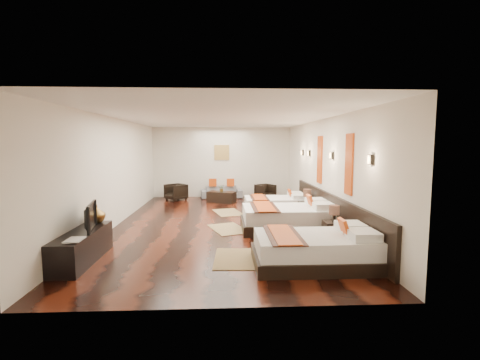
{
  "coord_description": "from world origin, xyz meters",
  "views": [
    {
      "loc": [
        0.06,
        -8.96,
        2.12
      ],
      "look_at": [
        0.54,
        0.73,
        1.1
      ],
      "focal_mm": 25.39,
      "sensor_mm": 36.0,
      "label": 1
    }
  ],
  "objects": [
    {
      "name": "sofa",
      "position": [
        -0.01,
        4.4,
        0.24
      ],
      "size": [
        1.67,
        0.79,
        0.47
      ],
      "primitive_type": "imported",
      "rotation": [
        0.0,
        0.0,
        0.1
      ],
      "color": "slate",
      "rests_on": "floor"
    },
    {
      "name": "left_wall",
      "position": [
        -2.75,
        0.0,
        1.4
      ],
      "size": [
        0.01,
        9.5,
        2.8
      ],
      "primitive_type": "cube",
      "color": "silver",
      "rests_on": "floor"
    },
    {
      "name": "table_plant",
      "position": [
        0.0,
        3.35,
        0.53
      ],
      "size": [
        0.27,
        0.25,
        0.25
      ],
      "primitive_type": "imported",
      "rotation": [
        0.0,
        0.0,
        -0.25
      ],
      "color": "#2C571D",
      "rests_on": "coffee_table"
    },
    {
      "name": "sconce_lounge",
      "position": [
        2.7,
        2.3,
        1.85
      ],
      "size": [
        0.07,
        0.12,
        0.18
      ],
      "color": "black",
      "rests_on": "right_wall"
    },
    {
      "name": "tv_console",
      "position": [
        -2.5,
        -2.84,
        0.28
      ],
      "size": [
        0.5,
        1.8,
        0.55
      ],
      "primitive_type": "cube",
      "color": "black",
      "rests_on": "floor"
    },
    {
      "name": "coffee_table",
      "position": [
        -0.01,
        3.35,
        0.2
      ],
      "size": [
        1.11,
        0.83,
        0.4
      ],
      "primitive_type": "cube",
      "rotation": [
        0.0,
        0.0,
        -0.38
      ],
      "color": "black",
      "rests_on": "floor"
    },
    {
      "name": "sconce_near",
      "position": [
        2.7,
        -3.0,
        1.85
      ],
      "size": [
        0.07,
        0.12,
        0.18
      ],
      "color": "black",
      "rests_on": "right_wall"
    },
    {
      "name": "gold_artwork",
      "position": [
        0.0,
        4.73,
        1.8
      ],
      "size": [
        0.6,
        0.04,
        0.6
      ],
      "primitive_type": "cube",
      "color": "#AD873F",
      "rests_on": "back_wall"
    },
    {
      "name": "nightstand_a",
      "position": [
        2.44,
        -1.88,
        0.29
      ],
      "size": [
        0.41,
        0.41,
        0.82
      ],
      "color": "black",
      "rests_on": "floor"
    },
    {
      "name": "jute_mat_mid",
      "position": [
        0.18,
        -0.61,
        0.01
      ],
      "size": [
        1.11,
        1.38,
        0.01
      ],
      "primitive_type": "cube",
      "rotation": [
        0.0,
        0.0,
        0.34
      ],
      "color": "olive",
      "rests_on": "floor"
    },
    {
      "name": "jute_mat_near",
      "position": [
        0.27,
        -2.84,
        0.01
      ],
      "size": [
        0.81,
        1.24,
        0.01
      ],
      "primitive_type": "cube",
      "rotation": [
        0.0,
        0.0,
        -0.05
      ],
      "color": "olive",
      "rests_on": "floor"
    },
    {
      "name": "bed_mid",
      "position": [
        1.7,
        -0.74,
        0.3
      ],
      "size": [
        2.31,
        1.45,
        0.88
      ],
      "color": "black",
      "rests_on": "floor"
    },
    {
      "name": "floor",
      "position": [
        0.0,
        0.0,
        0.0
      ],
      "size": [
        5.5,
        9.5,
        0.01
      ],
      "primitive_type": "cube",
      "color": "black",
      "rests_on": "ground"
    },
    {
      "name": "figurine",
      "position": [
        -2.5,
        -2.12,
        0.73
      ],
      "size": [
        0.39,
        0.39,
        0.37
      ],
      "primitive_type": "imported",
      "rotation": [
        0.0,
        0.0,
        -0.1
      ],
      "color": "brown",
      "rests_on": "tv_console"
    },
    {
      "name": "sconce_far",
      "position": [
        2.7,
        1.4,
        1.85
      ],
      "size": [
        0.07,
        0.12,
        0.18
      ],
      "color": "black",
      "rests_on": "right_wall"
    },
    {
      "name": "back_wall",
      "position": [
        0.0,
        4.75,
        1.4
      ],
      "size": [
        5.5,
        0.01,
        2.8
      ],
      "primitive_type": "cube",
      "color": "silver",
      "rests_on": "floor"
    },
    {
      "name": "tv",
      "position": [
        -2.45,
        -2.71,
        0.8
      ],
      "size": [
        0.29,
        0.88,
        0.5
      ],
      "primitive_type": "imported",
      "rotation": [
        0.0,
        0.0,
        1.78
      ],
      "color": "black",
      "rests_on": "tv_console"
    },
    {
      "name": "sconce_mid",
      "position": [
        2.7,
        -0.8,
        1.85
      ],
      "size": [
        0.07,
        0.12,
        0.18
      ],
      "color": "black",
      "rests_on": "right_wall"
    },
    {
      "name": "armchair_right",
      "position": [
        1.69,
        4.02,
        0.29
      ],
      "size": [
        0.87,
        0.88,
        0.59
      ],
      "primitive_type": "imported",
      "rotation": [
        0.0,
        0.0,
        0.55
      ],
      "color": "black",
      "rests_on": "floor"
    },
    {
      "name": "bed_near",
      "position": [
        1.7,
        -3.22,
        0.28
      ],
      "size": [
        2.16,
        1.36,
        0.82
      ],
      "color": "black",
      "rests_on": "floor"
    },
    {
      "name": "ceiling",
      "position": [
        0.0,
        0.0,
        2.8
      ],
      "size": [
        5.5,
        9.5,
        0.01
      ],
      "primitive_type": "cube",
      "color": "white",
      "rests_on": "floor"
    },
    {
      "name": "nightstand_b",
      "position": [
        2.44,
        0.48,
        0.3
      ],
      "size": [
        0.43,
        0.43,
        0.85
      ],
      "color": "black",
      "rests_on": "floor"
    },
    {
      "name": "orange_panel_a",
      "position": [
        2.73,
        -1.9,
        1.7
      ],
      "size": [
        0.04,
        0.4,
        1.3
      ],
      "primitive_type": "cube",
      "color": "#D86014",
      "rests_on": "right_wall"
    },
    {
      "name": "right_wall",
      "position": [
        2.75,
        0.0,
        1.4
      ],
      "size": [
        0.01,
        9.5,
        2.8
      ],
      "primitive_type": "cube",
      "color": "silver",
      "rests_on": "floor"
    },
    {
      "name": "armchair_left",
      "position": [
        -1.75,
        3.95,
        0.31
      ],
      "size": [
        0.96,
        0.96,
        0.63
      ],
      "primitive_type": "imported",
      "rotation": [
        0.0,
        0.0,
        -0.84
      ],
      "color": "black",
      "rests_on": "floor"
    },
    {
      "name": "jute_mat_far",
      "position": [
        0.2,
        1.47,
        0.01
      ],
      "size": [
        1.04,
        1.36,
        0.01
      ],
      "primitive_type": "cube",
      "rotation": [
        0.0,
        0.0,
        0.27
      ],
      "color": "olive",
      "rests_on": "floor"
    },
    {
      "name": "bed_far",
      "position": [
        1.69,
        1.35,
        0.25
      ],
      "size": [
        1.95,
        1.23,
        0.74
      ],
      "color": "black",
      "rests_on": "floor"
    },
    {
      "name": "book",
      "position": [
        -2.5,
        -3.45,
        0.57
      ],
      "size": [
        0.27,
        0.35,
        0.03
      ],
      "primitive_type": "imported",
      "rotation": [
        0.0,
        0.0,
        0.02
      ],
      "color": "black",
      "rests_on": "tv_console"
    },
    {
      "name": "headboard_panel",
      "position": [
        2.71,
        -0.8,
        0.45
      ],
      "size": [
        0.08,
        6.6,
        0.9
      ],
      "primitive_type": "cube",
      "color": "black",
      "rests_on": "floor"
    },
    {
      "name": "orange_panel_b",
      "position": [
        2.73,
        0.3,
        1.7
      ],
      "size": [
        0.04,
        0.4,
        1.3
      ],
      "primitive_type": "cube",
      "color": "#D86014",
      "rests_on": "right_wall"
    }
  ]
}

